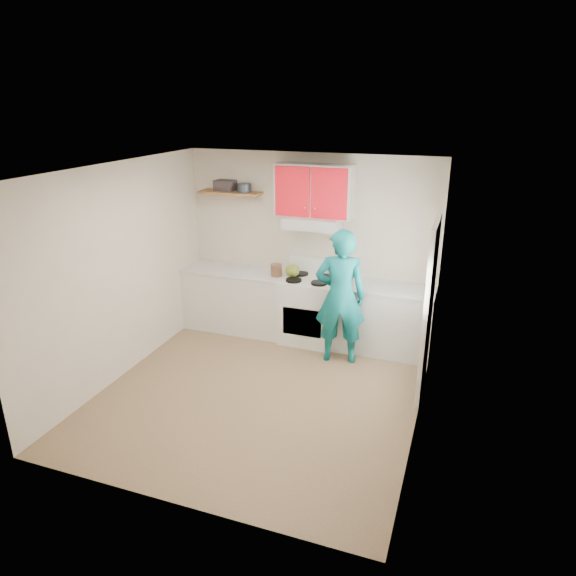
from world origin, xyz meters
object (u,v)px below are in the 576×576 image
at_px(crock, 276,271).
at_px(person, 340,297).
at_px(tin, 244,188).
at_px(kettle, 292,271).
at_px(stove, 309,310).

relative_size(crock, person, 0.11).
bearing_deg(tin, kettle, -10.78).
height_order(kettle, crock, same).
height_order(stove, person, person).
xyz_separation_m(tin, kettle, (0.77, -0.15, -1.09)).
bearing_deg(person, stove, -51.55).
bearing_deg(crock, stove, 2.38).
distance_m(crock, person, 1.13).
distance_m(kettle, crock, 0.23).
distance_m(tin, crock, 1.25).
bearing_deg(tin, stove, -9.76).
distance_m(kettle, person, 0.95).
height_order(tin, crock, tin).
relative_size(tin, person, 0.11).
xyz_separation_m(stove, kettle, (-0.26, 0.03, 0.55)).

